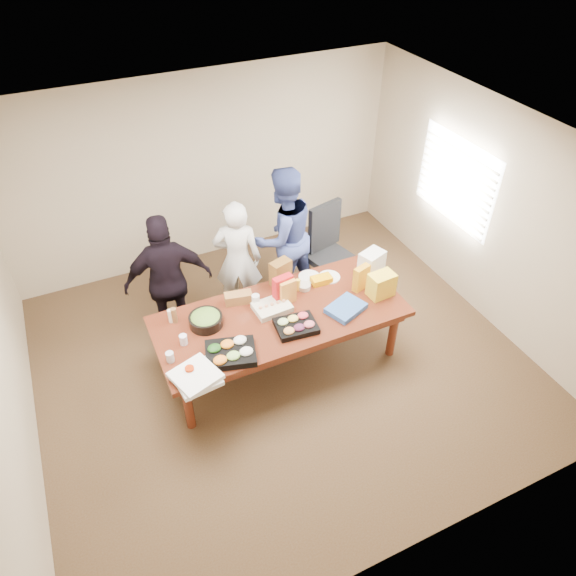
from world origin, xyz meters
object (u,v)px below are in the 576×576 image
sheet_cake (272,307)px  salad_bowl (206,320)px  conference_table (281,338)px  person_center (238,260)px  person_right (283,236)px  office_chair (332,256)px

sheet_cake → salad_bowl: salad_bowl is taller
sheet_cake → conference_table: bearing=-67.8°
person_center → person_right: 0.66m
person_center → sheet_cake: size_ratio=4.10×
conference_table → salad_bowl: (-0.80, 0.19, 0.43)m
person_right → sheet_cake: (-0.60, -1.03, -0.15)m
conference_table → salad_bowl: size_ratio=7.60×
person_right → office_chair: bearing=147.7°
conference_table → office_chair: (1.15, 0.90, 0.23)m
office_chair → person_right: 0.73m
person_center → person_right: (0.65, 0.07, 0.12)m
conference_table → salad_bowl: 0.93m
person_center → sheet_cake: person_center is taller
office_chair → conference_table: bearing=-156.1°
office_chair → sheet_cake: bearing=-160.8°
conference_table → person_center: bearing=95.0°
conference_table → person_center: (-0.09, 1.07, 0.44)m
conference_table → person_center: 1.16m
person_center → office_chair: bearing=-163.9°
office_chair → salad_bowl: (-1.95, -0.71, 0.21)m
person_center → salad_bowl: person_center is taller
conference_table → office_chair: size_ratio=2.32×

